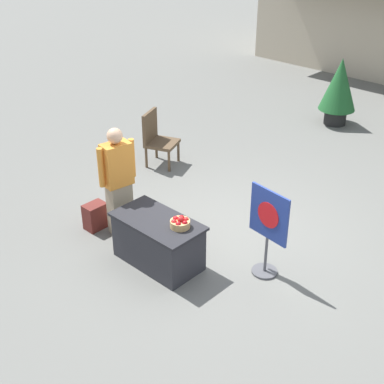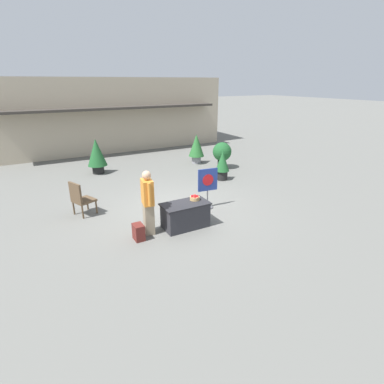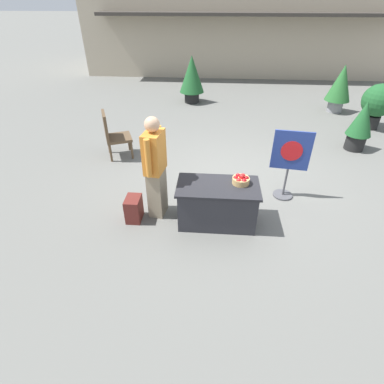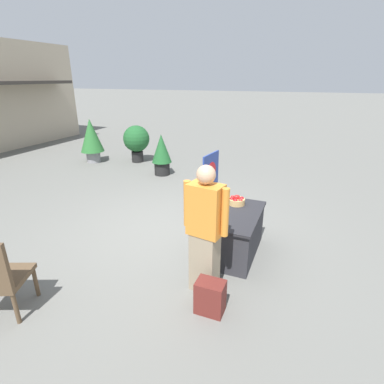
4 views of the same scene
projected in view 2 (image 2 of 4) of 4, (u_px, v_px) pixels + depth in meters
The scene contains 12 objects.
ground_plane at pixel (176, 209), 9.50m from camera, with size 120.00×120.00×0.00m, color slate.
storefront_building at pixel (103, 113), 17.97m from camera, with size 13.49×5.46×4.00m.
display_table at pixel (185, 215), 8.20m from camera, with size 1.29×0.70×0.70m.
apple_basket at pixel (195, 198), 8.28m from camera, with size 0.27×0.27×0.16m.
person_visitor at pixel (148, 202), 7.68m from camera, with size 0.32×0.60×1.72m.
backpack at pixel (139, 232), 7.58m from camera, with size 0.24×0.34×0.42m.
poster_board at pixel (208, 186), 9.32m from camera, with size 0.65×0.36×1.29m.
patio_chair at pixel (80, 198), 8.85m from camera, with size 0.72×0.72×1.05m.
potted_plant_near_right at pixel (222, 164), 12.07m from camera, with size 0.57×0.57×1.17m.
potted_plant_near_left at pixel (97, 154), 12.85m from camera, with size 0.82×0.82×1.51m.
potted_plant_far_left at pixel (222, 153), 13.64m from camera, with size 0.86×0.86×1.21m.
potted_plant_far_right at pixel (196, 147), 14.46m from camera, with size 0.75×0.75×1.42m.
Camera 2 is at (-3.81, -7.86, 3.81)m, focal length 28.00 mm.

